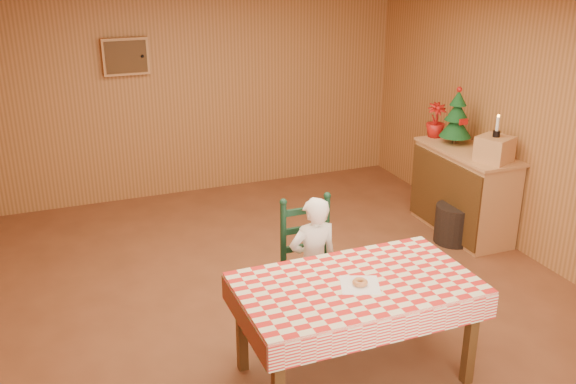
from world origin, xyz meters
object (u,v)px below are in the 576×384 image
(christmas_tree, at_px, (457,118))
(seated_child, at_px, (313,263))
(shelf_unit, at_px, (463,191))
(storage_bin, at_px, (454,224))
(ladder_chair, at_px, (310,266))
(crate, at_px, (495,149))
(dining_table, at_px, (356,292))

(christmas_tree, bearing_deg, seated_child, -149.12)
(christmas_tree, bearing_deg, shelf_unit, -91.98)
(seated_child, height_order, storage_bin, seated_child)
(ladder_chair, bearing_deg, christmas_tree, 29.80)
(crate, distance_m, storage_bin, 0.91)
(ladder_chair, relative_size, christmas_tree, 1.74)
(christmas_tree, bearing_deg, dining_table, -137.32)
(storage_bin, bearing_deg, crate, -40.75)
(seated_child, height_order, crate, crate)
(seated_child, relative_size, storage_bin, 2.76)
(shelf_unit, bearing_deg, seated_child, -153.94)
(seated_child, bearing_deg, storage_bin, -156.01)
(christmas_tree, relative_size, storage_bin, 1.52)
(shelf_unit, bearing_deg, ladder_chair, -155.13)
(ladder_chair, bearing_deg, crate, 15.86)
(crate, bearing_deg, dining_table, -147.64)
(ladder_chair, distance_m, shelf_unit, 2.47)
(crate, height_order, storage_bin, crate)
(crate, xyz_separation_m, christmas_tree, (-0.00, 0.65, 0.16))
(dining_table, xyz_separation_m, shelf_unit, (2.24, 1.83, -0.22))
(seated_child, distance_m, storage_bin, 2.24)
(seated_child, distance_m, shelf_unit, 2.50)
(ladder_chair, height_order, christmas_tree, christmas_tree)
(dining_table, xyz_separation_m, christmas_tree, (2.25, 2.08, 0.52))
(ladder_chair, distance_m, storage_bin, 2.21)
(ladder_chair, xyz_separation_m, storage_bin, (2.02, 0.84, -0.30))
(shelf_unit, xyz_separation_m, storage_bin, (-0.22, -0.20, -0.26))
(christmas_tree, bearing_deg, crate, -90.00)
(shelf_unit, distance_m, christmas_tree, 0.79)
(shelf_unit, distance_m, storage_bin, 0.40)
(dining_table, height_order, christmas_tree, christmas_tree)
(crate, relative_size, storage_bin, 0.74)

